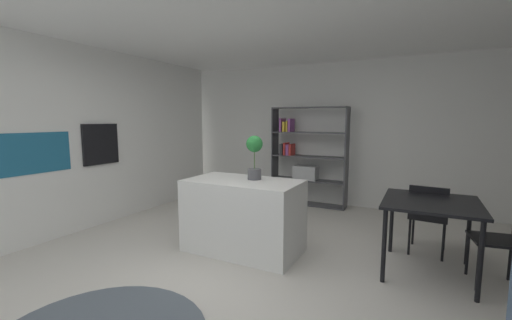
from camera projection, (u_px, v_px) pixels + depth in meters
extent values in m
plane|color=beige|center=(237.00, 265.00, 3.63)|extent=(9.17, 9.17, 0.00)
cube|color=white|center=(235.00, 11.00, 3.29)|extent=(6.67, 6.47, 0.06)
cube|color=silver|center=(320.00, 134.00, 6.29)|extent=(6.67, 0.06, 2.69)
cube|color=white|center=(65.00, 138.00, 4.80)|extent=(0.66, 5.84, 2.69)
cube|color=#1E6084|center=(34.00, 153.00, 4.10)|extent=(0.01, 0.94, 0.52)
cube|color=black|center=(101.00, 144.00, 4.93)|extent=(0.04, 0.60, 0.62)
cylinder|color=#B7BABC|center=(98.00, 127.00, 4.92)|extent=(0.02, 0.48, 0.02)
cube|color=white|center=(243.00, 216.00, 3.99)|extent=(1.39, 0.77, 0.89)
cylinder|color=#4C4C51|center=(254.00, 174.00, 3.98)|extent=(0.17, 0.17, 0.13)
cylinder|color=#476633|center=(254.00, 159.00, 3.96)|extent=(0.01, 0.01, 0.23)
sphere|color=#267935|center=(254.00, 144.00, 3.93)|extent=(0.20, 0.20, 0.20)
cube|color=#4C4C51|center=(275.00, 155.00, 6.45)|extent=(0.02, 0.32, 1.86)
cube|color=#4C4C51|center=(347.00, 159.00, 5.81)|extent=(0.02, 0.32, 1.86)
cube|color=#4C4C51|center=(310.00, 108.00, 6.01)|extent=(1.43, 0.32, 0.02)
cube|color=#4C4C51|center=(308.00, 204.00, 6.24)|extent=(1.43, 0.32, 0.02)
cube|color=#4C4C51|center=(308.00, 180.00, 6.18)|extent=(1.39, 0.32, 0.02)
cube|color=#4C4C51|center=(309.00, 157.00, 6.13)|extent=(1.39, 0.32, 0.02)
cube|color=#4C4C51|center=(309.00, 133.00, 6.07)|extent=(1.39, 0.32, 0.02)
cube|color=#2D6BAD|center=(279.00, 195.00, 6.50)|extent=(0.06, 0.26, 0.21)
cube|color=#38383D|center=(283.00, 196.00, 6.47)|extent=(0.04, 0.26, 0.15)
cube|color=#38383D|center=(283.00, 149.00, 6.35)|extent=(0.06, 0.26, 0.22)
cube|color=red|center=(286.00, 149.00, 6.32)|extent=(0.03, 0.26, 0.24)
cube|color=#8E4793|center=(289.00, 150.00, 6.29)|extent=(0.05, 0.26, 0.21)
cube|color=red|center=(292.00, 150.00, 6.27)|extent=(0.04, 0.26, 0.22)
cube|color=#8E4793|center=(283.00, 125.00, 6.30)|extent=(0.04, 0.26, 0.26)
cube|color=gold|center=(286.00, 127.00, 6.28)|extent=(0.05, 0.26, 0.19)
cube|color=gold|center=(289.00, 126.00, 6.25)|extent=(0.03, 0.26, 0.21)
cube|color=#8E4793|center=(291.00, 125.00, 6.22)|extent=(0.05, 0.26, 0.25)
cube|color=#B7BABC|center=(306.00, 173.00, 6.19)|extent=(0.44, 0.28, 0.26)
cube|color=black|center=(431.00, 202.00, 3.35)|extent=(0.91, 0.97, 0.03)
cylinder|color=black|center=(384.00, 246.00, 3.21)|extent=(0.04, 0.04, 0.75)
cylinder|color=black|center=(480.00, 262.00, 2.84)|extent=(0.04, 0.04, 0.75)
cylinder|color=black|center=(392.00, 222.00, 3.96)|extent=(0.04, 0.04, 0.75)
cylinder|color=black|center=(469.00, 232.00, 3.60)|extent=(0.04, 0.04, 0.75)
cube|color=black|center=(497.00, 240.00, 3.13)|extent=(0.48, 0.47, 0.03)
cylinder|color=black|center=(467.00, 254.00, 3.38)|extent=(0.03, 0.03, 0.45)
cylinder|color=black|center=(478.00, 268.00, 3.05)|extent=(0.03, 0.03, 0.45)
cylinder|color=black|center=(510.00, 259.00, 3.26)|extent=(0.03, 0.03, 0.45)
cube|color=black|center=(428.00, 216.00, 3.92)|extent=(0.45, 0.48, 0.03)
cube|color=black|center=(428.00, 203.00, 3.72)|extent=(0.41, 0.06, 0.39)
cylinder|color=black|center=(444.00, 233.00, 4.03)|extent=(0.03, 0.03, 0.44)
cylinder|color=black|center=(413.00, 228.00, 4.21)|extent=(0.03, 0.03, 0.44)
cylinder|color=black|center=(443.00, 243.00, 3.70)|extent=(0.03, 0.03, 0.44)
cylinder|color=black|center=(409.00, 237.00, 3.88)|extent=(0.03, 0.03, 0.44)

